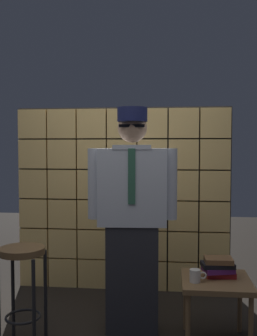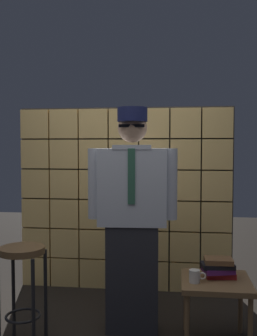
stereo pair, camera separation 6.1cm
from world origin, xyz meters
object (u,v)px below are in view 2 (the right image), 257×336
(standing_person, at_px, (132,216))
(side_table, at_px, (216,288))
(bar_stool, at_px, (22,272))
(coffee_mug, at_px, (195,276))
(book_stack, at_px, (219,268))

(standing_person, bearing_deg, side_table, -16.31)
(side_table, bearing_deg, bar_stool, -172.48)
(standing_person, distance_m, side_table, 0.85)
(standing_person, xyz_separation_m, coffee_mug, (0.50, -0.24, -0.40))
(side_table, height_order, coffee_mug, coffee_mug)
(standing_person, xyz_separation_m, bar_stool, (-0.80, -0.34, -0.39))
(bar_stool, xyz_separation_m, coffee_mug, (1.29, 0.11, -0.01))
(bar_stool, distance_m, coffee_mug, 1.30)
(book_stack, bearing_deg, coffee_mug, -144.21)
(bar_stool, height_order, coffee_mug, bar_stool)
(book_stack, xyz_separation_m, coffee_mug, (-0.19, -0.13, -0.03))
(bar_stool, height_order, side_table, bar_stool)
(bar_stool, distance_m, book_stack, 1.50)
(side_table, bearing_deg, coffee_mug, -151.94)
(standing_person, relative_size, side_table, 3.51)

